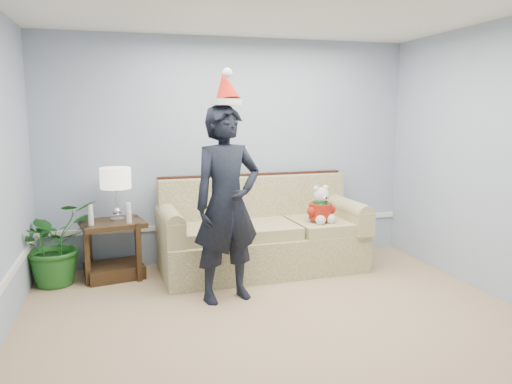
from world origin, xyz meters
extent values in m
cube|color=tan|center=(0.00, 0.00, -0.01)|extent=(4.50, 5.00, 0.02)
cube|color=#92A5BB|center=(0.00, 2.51, 1.35)|extent=(4.50, 0.02, 2.70)
cube|color=white|center=(0.00, 2.48, 0.45)|extent=(4.48, 0.03, 0.06)
cube|color=olive|center=(0.25, 1.96, 0.22)|extent=(2.35, 1.10, 0.44)
cube|color=olive|center=(-0.46, 1.90, 0.51)|extent=(0.72, 0.82, 0.13)
cube|color=olive|center=(0.25, 1.90, 0.51)|extent=(0.72, 0.82, 0.13)
cube|color=olive|center=(0.97, 1.90, 0.51)|extent=(0.72, 0.82, 0.13)
cube|color=olive|center=(0.25, 2.33, 0.75)|extent=(2.31, 0.34, 0.62)
cube|color=black|center=(0.25, 2.41, 1.05)|extent=(2.31, 0.18, 0.05)
cube|color=olive|center=(-0.80, 1.96, 0.57)|extent=(0.25, 1.00, 0.26)
cube|color=olive|center=(1.31, 1.96, 0.57)|extent=(0.25, 1.00, 0.26)
cube|color=#392714|center=(-1.41, 2.14, 0.61)|extent=(0.76, 0.68, 0.05)
cube|color=#392714|center=(-1.41, 2.14, 0.07)|extent=(0.68, 0.60, 0.15)
cube|color=#392714|center=(-1.67, 1.92, 0.32)|extent=(0.06, 0.06, 0.64)
cube|color=#392714|center=(-1.14, 1.92, 0.32)|extent=(0.06, 0.06, 0.64)
cube|color=#392714|center=(-1.67, 2.35, 0.32)|extent=(0.06, 0.06, 0.64)
cube|color=#392714|center=(-1.14, 2.35, 0.32)|extent=(0.06, 0.06, 0.64)
cylinder|color=silver|center=(-1.35, 2.15, 0.65)|extent=(0.15, 0.15, 0.03)
sphere|color=silver|center=(-1.35, 2.15, 0.74)|extent=(0.09, 0.09, 0.09)
cylinder|color=silver|center=(-1.35, 2.15, 0.88)|extent=(0.02, 0.02, 0.33)
cylinder|color=beige|center=(-1.35, 2.15, 1.11)|extent=(0.33, 0.33, 0.23)
cylinder|color=silver|center=(-1.62, 2.00, 0.70)|extent=(0.06, 0.06, 0.12)
cylinder|color=white|center=(-1.62, 2.00, 0.81)|extent=(0.05, 0.05, 0.10)
cylinder|color=silver|center=(-1.23, 2.00, 0.70)|extent=(0.06, 0.06, 0.12)
cylinder|color=white|center=(-1.23, 2.00, 0.81)|extent=(0.05, 0.05, 0.10)
imported|color=#1F5F1F|center=(-2.00, 2.08, 0.45)|extent=(1.06, 1.05, 0.89)
imported|color=black|center=(-0.32, 1.17, 0.95)|extent=(0.78, 0.61, 1.89)
cylinder|color=silver|center=(-0.32, 1.17, 1.91)|extent=(0.38, 0.38, 0.06)
cone|color=#AA1F12|center=(-0.32, 1.20, 2.06)|extent=(0.34, 0.38, 0.34)
sphere|color=silver|center=(-0.32, 1.09, 2.17)|extent=(0.09, 0.09, 0.09)
sphere|color=silver|center=(0.91, 1.80, 0.70)|extent=(0.25, 0.25, 0.25)
cylinder|color=#AA1F12|center=(0.91, 1.80, 0.70)|extent=(0.31, 0.31, 0.18)
cylinder|color=#135E29|center=(0.91, 1.80, 0.80)|extent=(0.20, 0.20, 0.03)
sphere|color=silver|center=(0.84, 1.68, 0.62)|extent=(0.11, 0.11, 0.11)
sphere|color=silver|center=(0.97, 1.68, 0.62)|extent=(0.11, 0.11, 0.11)
sphere|color=silver|center=(0.91, 1.79, 0.88)|extent=(0.18, 0.18, 0.18)
sphere|color=black|center=(0.91, 1.68, 0.87)|extent=(0.03, 0.03, 0.03)
sphere|color=silver|center=(0.84, 1.80, 0.96)|extent=(0.07, 0.07, 0.07)
sphere|color=silver|center=(0.97, 1.80, 0.96)|extent=(0.07, 0.07, 0.07)
camera|label=1|loc=(-1.27, -3.44, 1.81)|focal=35.00mm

